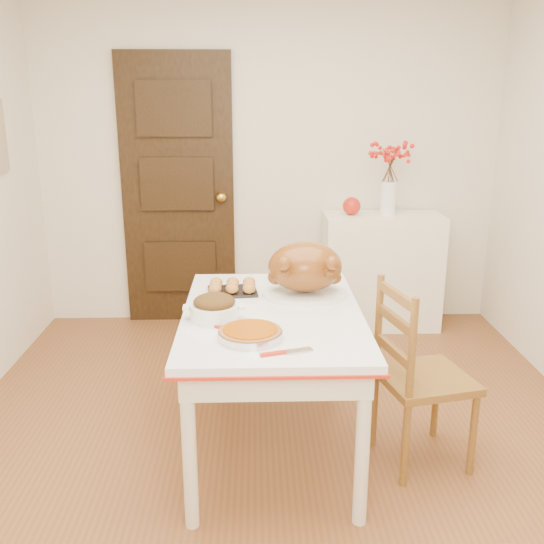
{
  "coord_description": "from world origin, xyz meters",
  "views": [
    {
      "loc": [
        -0.11,
        -2.68,
        1.76
      ],
      "look_at": [
        -0.03,
        0.1,
        0.94
      ],
      "focal_mm": 40.09,
      "sensor_mm": 36.0,
      "label": 1
    }
  ],
  "objects_px": {
    "chair_oak": "(425,374)",
    "turkey_platter": "(305,270)",
    "pumpkin_pie": "(250,332)",
    "kitchen_table": "(272,383)",
    "sideboard": "(381,271)"
  },
  "relations": [
    {
      "from": "chair_oak",
      "to": "turkey_platter",
      "type": "distance_m",
      "value": 0.78
    },
    {
      "from": "pumpkin_pie",
      "to": "kitchen_table",
      "type": "bearing_deg",
      "value": 72.85
    },
    {
      "from": "sideboard",
      "to": "chair_oak",
      "type": "xyz_separation_m",
      "value": [
        -0.16,
        -1.82,
        0.02
      ]
    },
    {
      "from": "sideboard",
      "to": "pumpkin_pie",
      "type": "bearing_deg",
      "value": -115.66
    },
    {
      "from": "chair_oak",
      "to": "turkey_platter",
      "type": "height_order",
      "value": "turkey_platter"
    },
    {
      "from": "turkey_platter",
      "to": "pumpkin_pie",
      "type": "distance_m",
      "value": 0.64
    },
    {
      "from": "kitchen_table",
      "to": "chair_oak",
      "type": "xyz_separation_m",
      "value": [
        0.73,
        -0.09,
        0.08
      ]
    },
    {
      "from": "turkey_platter",
      "to": "pumpkin_pie",
      "type": "bearing_deg",
      "value": -116.89
    },
    {
      "from": "kitchen_table",
      "to": "chair_oak",
      "type": "relative_size",
      "value": 1.37
    },
    {
      "from": "chair_oak",
      "to": "pumpkin_pie",
      "type": "xyz_separation_m",
      "value": [
        -0.84,
        -0.24,
        0.33
      ]
    },
    {
      "from": "turkey_platter",
      "to": "chair_oak",
      "type": "bearing_deg",
      "value": -30.41
    },
    {
      "from": "chair_oak",
      "to": "pumpkin_pie",
      "type": "distance_m",
      "value": 0.93
    },
    {
      "from": "chair_oak",
      "to": "turkey_platter",
      "type": "xyz_separation_m",
      "value": [
        -0.56,
        0.32,
        0.44
      ]
    },
    {
      "from": "sideboard",
      "to": "kitchen_table",
      "type": "xyz_separation_m",
      "value": [
        -0.89,
        -1.73,
        -0.06
      ]
    },
    {
      "from": "kitchen_table",
      "to": "pumpkin_pie",
      "type": "relative_size",
      "value": 4.6
    }
  ]
}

